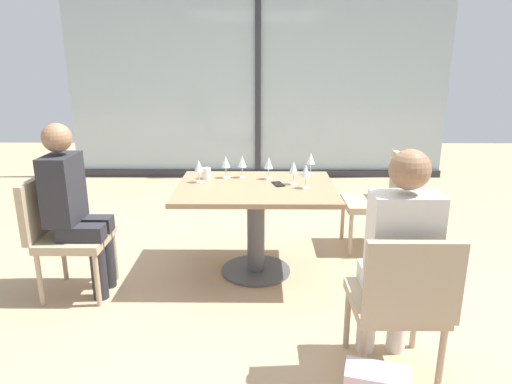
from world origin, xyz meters
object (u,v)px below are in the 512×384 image
object	(u,v)px
chair_far_right	(382,196)
wine_glass_2	(226,162)
dining_table_main	(256,208)
wine_glass_3	(311,159)
wine_glass_0	(269,163)
person_side_end	(73,202)
wine_glass_1	(242,162)
wine_glass_6	(306,171)
cell_phone_on_table	(278,184)
person_front_right	(398,253)
wine_glass_4	(294,168)
chair_side_end	(61,229)
wine_glass_5	(199,166)
chair_front_right	(401,298)
coffee_cup	(206,173)

from	to	relation	value
chair_far_right	wine_glass_2	size ratio (longest dim) A/B	4.70
dining_table_main	wine_glass_3	world-z (taller)	wine_glass_3
wine_glass_0	person_side_end	bearing A→B (deg)	-158.35
wine_glass_1	wine_glass_6	bearing A→B (deg)	-33.43
wine_glass_2	cell_phone_on_table	size ratio (longest dim) A/B	1.28
dining_table_main	wine_glass_0	bearing A→B (deg)	63.77
chair_far_right	dining_table_main	bearing A→B (deg)	-155.21
person_front_right	wine_glass_4	world-z (taller)	person_front_right
chair_side_end	wine_glass_1	xyz separation A→B (m)	(1.28, 0.60, 0.37)
wine_glass_3	wine_glass_5	bearing A→B (deg)	-162.96
dining_table_main	wine_glass_1	bearing A→B (deg)	114.08
dining_table_main	wine_glass_1	size ratio (longest dim) A/B	6.60
wine_glass_3	wine_glass_2	bearing A→B (deg)	-169.30
person_front_right	cell_phone_on_table	size ratio (longest dim) A/B	8.75
wine_glass_1	wine_glass_5	world-z (taller)	same
chair_front_right	person_side_end	distance (m)	2.27
chair_side_end	person_front_right	world-z (taller)	person_front_right
chair_side_end	wine_glass_4	size ratio (longest dim) A/B	4.70
person_front_right	wine_glass_5	distance (m)	1.78
chair_side_end	wine_glass_4	xyz separation A→B (m)	(1.69, 0.39, 0.37)
chair_front_right	wine_glass_2	bearing A→B (deg)	122.83
coffee_cup	wine_glass_0	bearing A→B (deg)	-1.30
dining_table_main	chair_side_end	bearing A→B (deg)	-166.09
wine_glass_5	coffee_cup	bearing A→B (deg)	70.44
person_side_end	wine_glass_3	bearing A→B (deg)	22.41
dining_table_main	chair_front_right	xyz separation A→B (m)	(0.75, -1.31, -0.05)
chair_front_right	wine_glass_4	size ratio (longest dim) A/B	4.70
chair_side_end	wine_glass_5	size ratio (longest dim) A/B	4.70
wine_glass_4	coffee_cup	distance (m)	0.73
cell_phone_on_table	wine_glass_3	bearing A→B (deg)	34.33
chair_side_end	cell_phone_on_table	size ratio (longest dim) A/B	6.04
person_side_end	cell_phone_on_table	distance (m)	1.51
dining_table_main	person_side_end	size ratio (longest dim) A/B	0.97
wine_glass_1	person_front_right	bearing A→B (deg)	-59.27
chair_far_right	person_front_right	world-z (taller)	person_front_right
person_front_right	wine_glass_1	bearing A→B (deg)	120.73
wine_glass_0	cell_phone_on_table	xyz separation A→B (m)	(0.07, -0.17, -0.13)
dining_table_main	chair_front_right	world-z (taller)	chair_front_right
wine_glass_1	wine_glass_6	xyz separation A→B (m)	(0.49, -0.32, 0.00)
chair_front_right	wine_glass_4	world-z (taller)	wine_glass_4
wine_glass_3	wine_glass_4	bearing A→B (deg)	-116.87
wine_glass_1	wine_glass_6	world-z (taller)	same
person_side_end	wine_glass_5	size ratio (longest dim) A/B	6.81
chair_far_right	wine_glass_5	world-z (taller)	wine_glass_5
coffee_cup	cell_phone_on_table	xyz separation A→B (m)	(0.58, -0.18, -0.04)
wine_glass_0	wine_glass_5	size ratio (longest dim) A/B	1.00
person_front_right	wine_glass_0	xyz separation A→B (m)	(-0.65, 1.41, 0.16)
wine_glass_2	person_side_end	bearing A→B (deg)	-150.52
chair_side_end	person_front_right	bearing A→B (deg)	-21.69
chair_front_right	person_side_end	size ratio (longest dim) A/B	0.69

